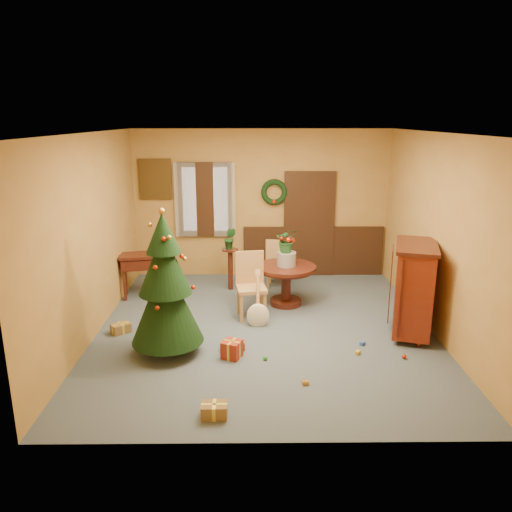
{
  "coord_description": "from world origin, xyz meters",
  "views": [
    {
      "loc": [
        -0.21,
        -7.0,
        3.11
      ],
      "look_at": [
        -0.13,
        0.4,
        1.04
      ],
      "focal_mm": 35.0,
      "sensor_mm": 36.0,
      "label": 1
    }
  ],
  "objects_px": {
    "chair_near": "(251,282)",
    "sideboard": "(414,287)",
    "dining_table": "(286,277)",
    "writing_desk": "(146,264)",
    "christmas_tree": "(165,287)"
  },
  "relations": [
    {
      "from": "christmas_tree",
      "to": "writing_desk",
      "type": "relative_size",
      "value": 2.09
    },
    {
      "from": "chair_near",
      "to": "writing_desk",
      "type": "relative_size",
      "value": 1.1
    },
    {
      "from": "dining_table",
      "to": "chair_near",
      "type": "distance_m",
      "value": 0.78
    },
    {
      "from": "chair_near",
      "to": "writing_desk",
      "type": "distance_m",
      "value": 2.08
    },
    {
      "from": "writing_desk",
      "to": "chair_near",
      "type": "bearing_deg",
      "value": -26.65
    },
    {
      "from": "chair_near",
      "to": "christmas_tree",
      "type": "distance_m",
      "value": 1.77
    },
    {
      "from": "chair_near",
      "to": "sideboard",
      "type": "distance_m",
      "value": 2.48
    },
    {
      "from": "christmas_tree",
      "to": "writing_desk",
      "type": "height_order",
      "value": "christmas_tree"
    },
    {
      "from": "chair_near",
      "to": "christmas_tree",
      "type": "bearing_deg",
      "value": -130.62
    },
    {
      "from": "sideboard",
      "to": "dining_table",
      "type": "bearing_deg",
      "value": 145.08
    },
    {
      "from": "dining_table",
      "to": "writing_desk",
      "type": "distance_m",
      "value": 2.51
    },
    {
      "from": "dining_table",
      "to": "sideboard",
      "type": "height_order",
      "value": "sideboard"
    },
    {
      "from": "dining_table",
      "to": "sideboard",
      "type": "bearing_deg",
      "value": -34.92
    },
    {
      "from": "dining_table",
      "to": "writing_desk",
      "type": "relative_size",
      "value": 1.05
    },
    {
      "from": "writing_desk",
      "to": "sideboard",
      "type": "bearing_deg",
      "value": -21.63
    }
  ]
}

